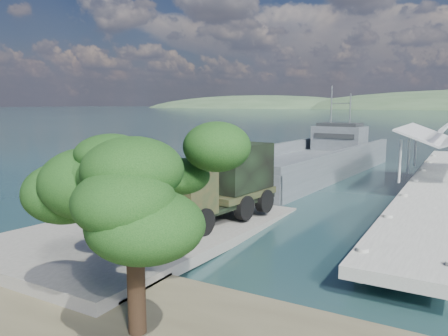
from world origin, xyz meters
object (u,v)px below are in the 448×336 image
military_truck (222,183)px  overhang_tree (130,179)px  pier (441,173)px  landing_craft (306,166)px  soldier (126,196)px

military_truck → overhang_tree: 12.40m
pier → landing_craft: landing_craft is taller
military_truck → overhang_tree: (3.61, -11.64, 2.30)m
overhang_tree → landing_craft: bearing=99.9°
soldier → overhang_tree: 14.07m
pier → military_truck: size_ratio=4.75×
pier → military_truck: 19.72m
military_truck → landing_craft: bearing=103.0°
pier → military_truck: pier is taller
landing_craft → military_truck: (1.98, -20.34, 1.77)m
military_truck → soldier: bearing=-156.3°
pier → soldier: bearing=-131.1°
military_truck → overhang_tree: bearing=-65.3°
soldier → military_truck: bearing=12.2°
military_truck → pier: bearing=65.7°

